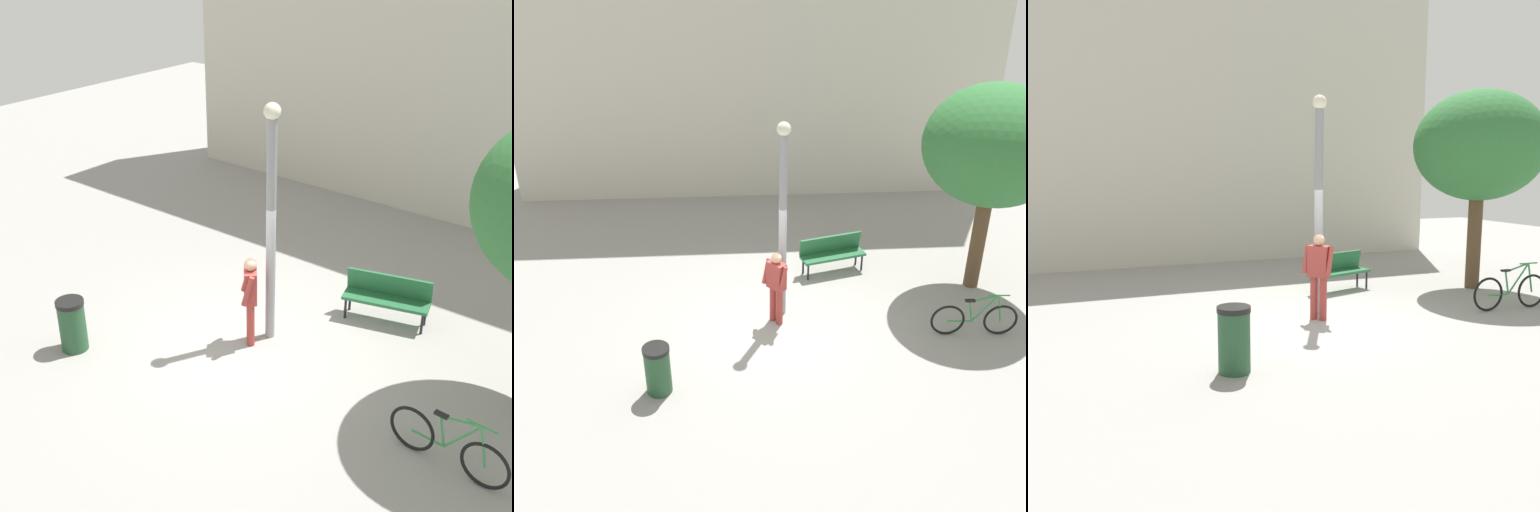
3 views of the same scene
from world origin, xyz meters
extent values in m
plane|color=gray|center=(0.00, 0.00, 0.00)|extent=(36.00, 36.00, 0.00)
cube|color=beige|center=(0.00, 8.37, 4.44)|extent=(14.84, 2.00, 8.87)
cylinder|color=gray|center=(0.19, 0.59, 2.02)|extent=(0.17, 0.17, 4.03)
sphere|color=#F2EACC|center=(0.19, 0.59, 4.15)|extent=(0.28, 0.28, 0.28)
cylinder|color=#9E3833|center=(0.10, 0.15, 0.42)|extent=(0.14, 0.14, 0.85)
cylinder|color=#9E3833|center=(-0.03, 0.30, 0.42)|extent=(0.14, 0.14, 0.85)
cube|color=#9E3833|center=(0.03, 0.22, 1.15)|extent=(0.43, 0.45, 0.60)
sphere|color=tan|center=(0.03, 0.22, 1.56)|extent=(0.22, 0.22, 0.22)
cylinder|color=#9E3833|center=(0.16, 0.00, 1.18)|extent=(0.23, 0.22, 0.55)
cylinder|color=#9E3833|center=(-0.17, 0.38, 1.18)|extent=(0.23, 0.22, 0.55)
cube|color=#236038|center=(1.59, 2.31, 0.45)|extent=(1.66, 0.86, 0.06)
cube|color=#236038|center=(1.54, 2.49, 0.70)|extent=(1.57, 0.55, 0.44)
cylinder|color=black|center=(2.33, 2.35, 0.21)|extent=(0.05, 0.05, 0.42)
cylinder|color=black|center=(0.94, 1.96, 0.21)|extent=(0.05, 0.05, 0.42)
cylinder|color=black|center=(2.24, 2.66, 0.21)|extent=(0.05, 0.05, 0.42)
cylinder|color=black|center=(0.85, 2.27, 0.21)|extent=(0.05, 0.05, 0.42)
cylinder|color=brown|center=(4.79, 1.47, 1.19)|extent=(0.34, 0.34, 2.38)
ellipsoid|color=#306F36|center=(4.79, 1.47, 3.45)|extent=(3.07, 3.07, 2.61)
torus|color=black|center=(4.64, -0.55, 0.36)|extent=(0.71, 0.09, 0.71)
torus|color=black|center=(3.54, -0.48, 0.36)|extent=(0.71, 0.09, 0.71)
cylinder|color=#338447|center=(4.28, -0.52, 0.64)|extent=(0.50, 0.07, 0.64)
cylinder|color=#338447|center=(4.23, -0.52, 0.88)|extent=(0.58, 0.07, 0.18)
cylinder|color=#338447|center=(3.99, -0.51, 0.57)|extent=(0.14, 0.04, 0.48)
cylinder|color=#338447|center=(3.79, -0.50, 0.33)|extent=(0.50, 0.07, 0.04)
cylinder|color=#338447|center=(4.58, -0.54, 0.64)|extent=(0.17, 0.05, 0.63)
cube|color=black|center=(3.94, -0.50, 0.83)|extent=(0.20, 0.09, 0.04)
cylinder|color=#338447|center=(4.51, -0.54, 0.95)|extent=(0.44, 0.06, 0.03)
cylinder|color=#234C2D|center=(-2.27, -1.87, 0.45)|extent=(0.47, 0.47, 0.89)
cylinder|color=black|center=(-2.27, -1.87, 0.93)|extent=(0.49, 0.49, 0.08)
camera|label=1|loc=(6.51, -7.81, 6.97)|focal=48.16mm
camera|label=2|loc=(-0.83, -10.64, 7.45)|focal=42.51mm
camera|label=3|loc=(-4.35, -9.10, 2.88)|focal=38.25mm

